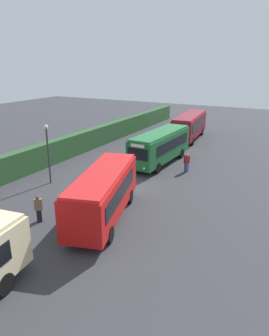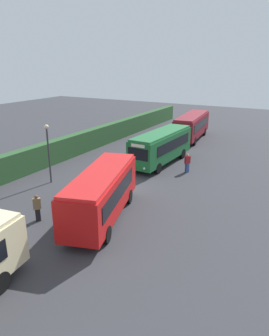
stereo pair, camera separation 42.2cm
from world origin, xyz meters
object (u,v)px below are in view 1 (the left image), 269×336
Objects in this scene: bus_green at (160,145)px; person_left at (38,208)px; bus_red at (103,192)px; traffic_cone at (138,143)px; person_center at (187,162)px; lamppost at (48,147)px; bus_maroon at (190,125)px.

person_left is at bearing -5.06° from bus_green.
bus_red is 19.05m from traffic_cone.
bus_red is at bearing -159.20° from traffic_cone.
bus_red reaches higher than traffic_cone.
lamppost reaches higher than person_center.
traffic_cone is at bearing 4.36° from bus_red.
person_left is (-2.27, 3.44, -0.92)m from bus_red.
person_left is at bearing -77.39° from person_center.
lamppost is (-14.45, 0.77, 2.83)m from traffic_cone.
lamppost reaches higher than person_left.
bus_maroon is at bearing -34.37° from traffic_cone.
bus_red is 11.51m from person_center.
bus_red reaches higher than bus_maroon.
person_left is 7.25m from lamppost.
bus_maroon is 5.64× the size of person_left.
person_center is at bearing -24.64° from bus_red.
bus_red is at bearing 179.95° from bus_maroon.
person_left is at bearing -170.62° from traffic_cone.
bus_green is 3.51m from person_center.
bus_green is at bearing 122.92° from person_left.
bus_red is 15.14× the size of traffic_cone.
person_left is 0.36× the size of lamppost.
bus_red is at bearing 9.22° from bus_green.
bus_green is 15.55× the size of traffic_cone.
traffic_cone is (20.02, 3.31, -0.64)m from person_left.
bus_red reaches higher than person_center.
bus_maroon is at bearing -10.68° from bus_red.
bus_maroon is (11.51, 0.89, -0.00)m from bus_green.
person_left is 14.54m from person_center.
bus_maroon is at bearing 128.04° from person_left.
bus_red is 5.17× the size of person_center.
bus_maroon is at bearing 140.75° from person_center.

